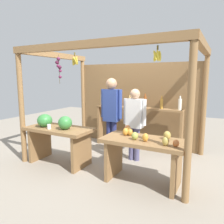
# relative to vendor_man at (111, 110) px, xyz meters

# --- Properties ---
(ground_plane) EXTENTS (12.00, 12.00, 0.00)m
(ground_plane) POSITION_rel_vendor_man_xyz_m (0.12, 0.00, -1.01)
(ground_plane) COLOR gray
(ground_plane) RESTS_ON ground
(market_stall) EXTENTS (3.26, 2.19, 2.25)m
(market_stall) POSITION_rel_vendor_man_xyz_m (0.12, 0.48, 0.32)
(market_stall) COLOR olive
(market_stall) RESTS_ON ground
(fruit_counter_left) EXTENTS (1.32, 0.64, 0.98)m
(fruit_counter_left) POSITION_rel_vendor_man_xyz_m (-0.76, -0.79, -0.39)
(fruit_counter_left) COLOR olive
(fruit_counter_left) RESTS_ON ground
(fruit_counter_right) EXTENTS (1.32, 0.64, 0.86)m
(fruit_counter_right) POSITION_rel_vendor_man_xyz_m (0.98, -0.77, -0.46)
(fruit_counter_right) COLOR olive
(fruit_counter_right) RESTS_ON ground
(bottle_shelf_unit) EXTENTS (2.09, 0.22, 1.32)m
(bottle_shelf_unit) POSITION_rel_vendor_man_xyz_m (0.27, 0.78, -0.22)
(bottle_shelf_unit) COLOR olive
(bottle_shelf_unit) RESTS_ON ground
(vendor_man) EXTENTS (0.48, 0.23, 1.67)m
(vendor_man) POSITION_rel_vendor_man_xyz_m (0.00, 0.00, 0.00)
(vendor_man) COLOR navy
(vendor_man) RESTS_ON ground
(vendor_woman) EXTENTS (0.48, 0.20, 1.47)m
(vendor_woman) POSITION_rel_vendor_man_xyz_m (0.50, 0.06, -0.14)
(vendor_woman) COLOR #55537C
(vendor_woman) RESTS_ON ground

